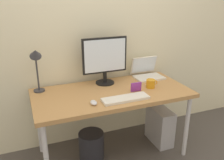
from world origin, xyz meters
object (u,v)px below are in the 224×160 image
Objects in this scene: laptop at (147,72)px; wastebasket at (91,146)px; keyboard at (126,99)px; desk at (112,97)px; mouse at (94,103)px; monitor at (105,58)px; coffee_mug at (151,84)px; desk_lamp at (36,60)px; photo_frame at (136,87)px; computer_tower at (160,125)px.

wastebasket is at bearing -161.28° from laptop.
keyboard is 0.69m from wastebasket.
desk is 17.15× the size of mouse.
monitor is 5.51× the size of mouse.
coffee_mug is (0.39, -0.29, -0.23)m from monitor.
monitor reaches higher than wastebasket.
monitor is 0.69m from desk_lamp.
laptop is at bearing 2.11° from monitor.
keyboard is 1.47× the size of wastebasket.
mouse reaches higher than desk.
photo_frame is (-0.19, -0.03, 0.00)m from coffee_mug.
photo_frame is 0.78m from wastebasket.
monitor is 1.18× the size of computer_tower.
laptop is 3.56× the size of mouse.
computer_tower is at bearing 23.11° from keyboard.
mouse is at bearing -149.17° from laptop.
desk is 14.03× the size of photo_frame.
mouse is at bearing -140.19° from desk.
laptop is 0.63m from computer_tower.
wastebasket is (-0.23, -0.00, -0.52)m from desk.
coffee_mug is 0.89m from wastebasket.
computer_tower is (0.85, 0.22, -0.54)m from mouse.
wastebasket is at bearing -179.53° from computer_tower.
desk is at bearing 158.42° from photo_frame.
photo_frame is (0.89, -0.33, -0.28)m from desk_lamp.
desk_lamp is at bearing -179.13° from laptop.
monitor reaches higher than coffee_mug.
laptop is 1.03m from wastebasket.
monitor reaches higher than keyboard.
coffee_mug is 0.41× the size of wastebasket.
laptop is at bearing 103.41° from computer_tower.
wastebasket is (0.44, -0.24, -0.91)m from desk_lamp.
keyboard is 0.30m from mouse.
desk is at bearing -154.26° from laptop.
computer_tower is at bearing 14.47° from mouse.
monitor is at bearing 87.00° from desk.
laptop reaches higher than desk.
mouse is (-0.27, -0.45, -0.26)m from monitor.
desk_lamp is 1.04m from wastebasket.
desk is 0.60m from laptop.
laptop reaches higher than keyboard.
mouse is at bearing -120.84° from monitor.
desk_lamp reaches higher than keyboard.
keyboard is (-0.49, -0.49, -0.05)m from laptop.
photo_frame is at bearing -132.09° from laptop.
monitor is 0.92m from wastebasket.
photo_frame is (0.22, -0.09, 0.11)m from desk.
computer_tower is (0.06, -0.25, -0.58)m from laptop.
desk_lamp reaches higher than desk.
keyboard is 3.55× the size of coffee_mug.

